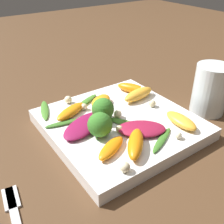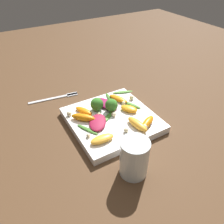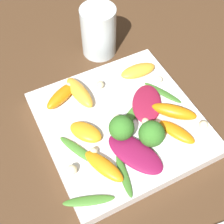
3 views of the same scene
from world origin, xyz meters
name	(u,v)px [view 1 (image 1 of 3)]	position (x,y,z in m)	size (l,w,h in m)	color
ground_plane	(120,129)	(0.00, 0.00, 0.00)	(2.40, 2.40, 0.00)	#4C331E
plate	(120,124)	(0.00, 0.00, 0.01)	(0.26, 0.26, 0.02)	white
drinking_glass	(210,89)	(0.05, 0.20, 0.05)	(0.07, 0.07, 0.10)	silver
radicchio_leaf_0	(84,125)	(-0.01, -0.07, 0.03)	(0.09, 0.11, 0.01)	maroon
radicchio_leaf_1	(142,129)	(0.06, 0.01, 0.03)	(0.09, 0.10, 0.01)	maroon
orange_segment_0	(111,148)	(0.07, -0.07, 0.03)	(0.05, 0.07, 0.01)	orange
orange_segment_1	(132,88)	(-0.07, 0.09, 0.03)	(0.07, 0.05, 0.02)	orange
orange_segment_2	(71,111)	(-0.07, -0.07, 0.03)	(0.05, 0.08, 0.02)	orange
orange_segment_3	(136,144)	(0.09, -0.03, 0.04)	(0.07, 0.07, 0.02)	orange
orange_segment_4	(181,121)	(0.08, 0.08, 0.03)	(0.07, 0.03, 0.02)	#FCAD33
orange_segment_5	(100,102)	(-0.07, 0.00, 0.03)	(0.06, 0.07, 0.02)	orange
orange_segment_6	(138,94)	(-0.04, 0.08, 0.04)	(0.04, 0.08, 0.02)	#FCAD33
broccoli_floret_0	(100,125)	(0.02, -0.06, 0.05)	(0.04, 0.04, 0.04)	#7A9E51
broccoli_floret_1	(103,109)	(-0.01, -0.03, 0.05)	(0.04, 0.04, 0.05)	#84AD5B
arugula_sprig_0	(64,123)	(-0.04, -0.09, 0.03)	(0.03, 0.07, 0.01)	#3D7528
arugula_sprig_1	(85,102)	(-0.09, -0.02, 0.03)	(0.05, 0.08, 0.01)	#47842D
arugula_sprig_2	(127,123)	(0.02, 0.00, 0.03)	(0.08, 0.06, 0.00)	#47842D
arugula_sprig_3	(162,140)	(0.10, 0.02, 0.03)	(0.05, 0.08, 0.01)	#3D7528
arugula_sprig_4	(45,110)	(-0.11, -0.11, 0.03)	(0.08, 0.04, 0.01)	#47842D
macadamia_nut_0	(118,114)	(-0.01, 0.00, 0.03)	(0.02, 0.02, 0.02)	beige
macadamia_nut_1	(84,107)	(-0.07, -0.04, 0.03)	(0.01, 0.01, 0.01)	beige
macadamia_nut_2	(119,129)	(0.03, -0.03, 0.03)	(0.01, 0.01, 0.01)	beige
macadamia_nut_3	(153,104)	(0.00, 0.08, 0.03)	(0.01, 0.01, 0.01)	beige
macadamia_nut_4	(142,91)	(-0.05, 0.10, 0.03)	(0.02, 0.02, 0.02)	beige
macadamia_nut_5	(178,135)	(0.11, 0.05, 0.03)	(0.01, 0.01, 0.01)	beige
macadamia_nut_6	(125,167)	(0.12, -0.08, 0.03)	(0.02, 0.02, 0.02)	beige
macadamia_nut_7	(68,100)	(-0.11, -0.05, 0.03)	(0.02, 0.02, 0.02)	beige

